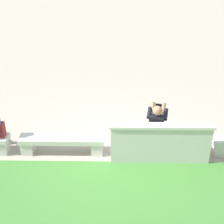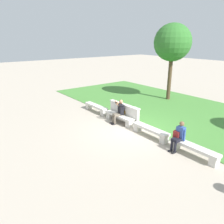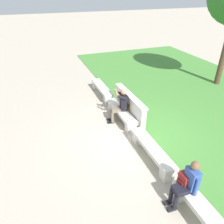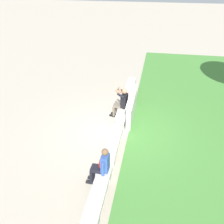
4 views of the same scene
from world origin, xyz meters
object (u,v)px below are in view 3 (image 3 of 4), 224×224
bench_far (208,219)px  person_distant (187,183)px  backpack (184,180)px  bench_near (121,113)px  bench_main (102,89)px  bench_mid (152,150)px  person_photographer (120,104)px

bench_far → person_distant: (-0.70, -0.07, 0.37)m
person_distant → backpack: (-0.12, 0.03, -0.05)m
bench_near → backpack: 3.85m
bench_main → person_distant: 6.29m
bench_mid → bench_far: bearing=0.0°
person_photographer → bench_main: bearing=178.2°
backpack → bench_near: bearing=179.4°
bench_near → person_distant: bearing=-1.0°
bench_far → person_distant: size_ratio=1.63×
bench_near → bench_mid: size_ratio=1.00×
bench_near → backpack: size_ratio=4.80×
bench_near → bench_far: bearing=0.0°
backpack → bench_mid: bearing=178.4°
bench_main → bench_near: bearing=0.0°
bench_near → bench_mid: 2.33m
bench_mid → person_distant: bearing=-2.3°
bench_main → bench_mid: same height
bench_near → person_distant: (3.95, -0.07, 0.37)m
bench_main → person_distant: size_ratio=1.63×
bench_mid → backpack: backpack is taller
bench_main → bench_mid: size_ratio=1.00×
bench_main → bench_far: 6.98m
bench_mid → backpack: size_ratio=4.80×
bench_main → bench_far: (6.98, 0.00, 0.00)m
bench_mid → bench_far: (2.33, 0.00, 0.00)m
person_distant → bench_main: bearing=179.4°
bench_mid → person_distant: person_distant is taller
bench_near → person_photographer: bearing=-53.3°
person_distant → backpack: bearing=168.2°
bench_mid → person_distant: size_ratio=1.63×
person_distant → backpack: person_distant is taller
bench_mid → backpack: (1.51, -0.04, 0.32)m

